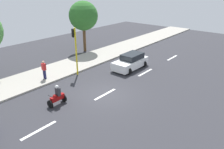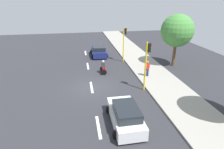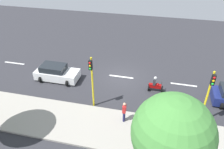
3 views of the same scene
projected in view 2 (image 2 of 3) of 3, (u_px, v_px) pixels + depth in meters
The scene contains 13 objects.
ground_plane at pixel (92, 88), 17.91m from camera, with size 40.00×60.00×0.10m, color #2D2D33.
sidewalk at pixel (160, 81), 19.00m from camera, with size 4.00×60.00×0.15m, color #9E998E.
lane_stripe_north at pixel (98, 127), 12.43m from camera, with size 0.20×2.40×0.01m, color white.
lane_stripe_mid at pixel (92, 87), 17.89m from camera, with size 0.20×2.40×0.01m, color white.
lane_stripe_south at pixel (88, 66), 23.34m from camera, with size 0.20×2.40×0.01m, color white.
lane_stripe_far_south at pixel (86, 53), 28.79m from camera, with size 0.20×2.40×0.01m, color white.
car_dark_blue at pixel (99, 51), 26.99m from camera, with size 2.37×3.90×1.52m.
car_white at pixel (125, 115), 12.43m from camera, with size 2.22×4.14×1.52m.
motorcycle at pixel (103, 68), 20.98m from camera, with size 0.60×1.30×1.53m.
pedestrian_near_signal at pixel (147, 68), 19.72m from camera, with size 0.40×0.24×1.69m.
traffic_light_corner at pixel (124, 40), 23.88m from camera, with size 0.49×0.24×4.50m.
traffic_light_midblock at pixel (147, 60), 16.29m from camera, with size 0.49×0.24×4.50m.
street_tree_center at pixel (177, 31), 21.89m from camera, with size 3.82×3.82×6.25m.
Camera 2 is at (-0.91, -16.14, 8.00)m, focal length 30.00 mm.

